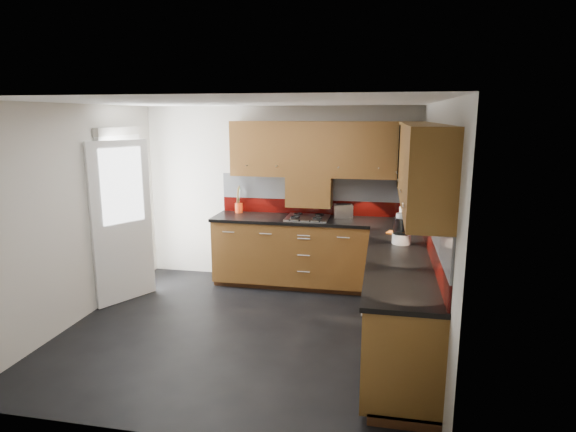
% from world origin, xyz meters
% --- Properties ---
extents(room, '(4.00, 3.80, 2.64)m').
position_xyz_m(room, '(0.00, 0.00, 1.50)').
color(room, black).
extents(base_cabinets, '(2.70, 3.20, 0.95)m').
position_xyz_m(base_cabinets, '(1.07, 0.72, 0.44)').
color(base_cabinets, '#5F3115').
rests_on(base_cabinets, room).
extents(countertop, '(2.72, 3.22, 0.04)m').
position_xyz_m(countertop, '(1.05, 0.70, 0.92)').
color(countertop, black).
rests_on(countertop, base_cabinets).
extents(backsplash, '(2.70, 3.20, 0.54)m').
position_xyz_m(backsplash, '(1.28, 0.93, 1.21)').
color(backsplash, '#650B08').
rests_on(backsplash, countertop).
extents(upper_cabinets, '(2.50, 3.20, 0.72)m').
position_xyz_m(upper_cabinets, '(1.23, 0.78, 1.84)').
color(upper_cabinets, '#5F3115').
rests_on(upper_cabinets, room).
extents(extractor_hood, '(0.60, 0.33, 0.40)m').
position_xyz_m(extractor_hood, '(0.45, 1.64, 1.28)').
color(extractor_hood, '#5F3115').
rests_on(extractor_hood, room).
extents(glass_cabinet, '(0.32, 0.80, 0.66)m').
position_xyz_m(glass_cabinet, '(1.71, 1.07, 1.87)').
color(glass_cabinet, black).
rests_on(glass_cabinet, room).
extents(back_door, '(0.42, 1.19, 2.04)m').
position_xyz_m(back_door, '(-1.78, 0.75, 1.03)').
color(back_door, white).
rests_on(back_door, room).
extents(gas_hob, '(0.56, 0.49, 0.04)m').
position_xyz_m(gas_hob, '(0.45, 1.47, 0.95)').
color(gas_hob, silver).
rests_on(gas_hob, countertop).
extents(utensil_pot, '(0.11, 0.11, 0.38)m').
position_xyz_m(utensil_pot, '(-0.55, 1.69, 1.03)').
color(utensil_pot, red).
rests_on(utensil_pot, countertop).
extents(toaster, '(0.27, 0.19, 0.18)m').
position_xyz_m(toaster, '(0.91, 1.65, 1.03)').
color(toaster, silver).
rests_on(toaster, countertop).
extents(food_processor, '(0.20, 0.20, 0.33)m').
position_xyz_m(food_processor, '(1.62, 0.42, 1.09)').
color(food_processor, white).
rests_on(food_processor, countertop).
extents(paper_towel, '(0.18, 0.18, 0.28)m').
position_xyz_m(paper_towel, '(1.68, 1.04, 1.08)').
color(paper_towel, white).
rests_on(paper_towel, countertop).
extents(orange_cloth, '(0.18, 0.17, 0.02)m').
position_xyz_m(orange_cloth, '(1.56, 0.86, 0.95)').
color(orange_cloth, orange).
rests_on(orange_cloth, countertop).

